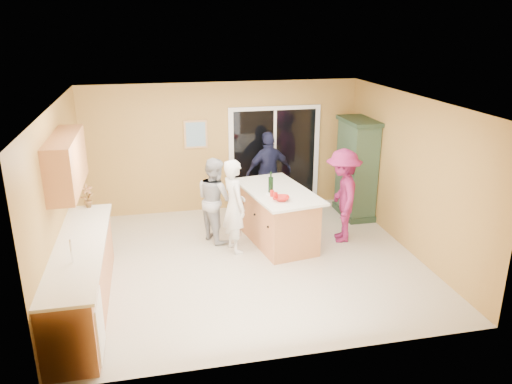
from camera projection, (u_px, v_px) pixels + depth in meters
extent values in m
plane|color=beige|center=(248.00, 261.00, 8.14)|extent=(5.50, 5.50, 0.00)
cube|color=silver|center=(247.00, 101.00, 7.29)|extent=(5.50, 5.00, 0.10)
cube|color=#D6AD58|center=(224.00, 147.00, 10.02)|extent=(5.50, 0.10, 2.60)
cube|color=#D6AD58|center=(293.00, 256.00, 5.40)|extent=(5.50, 0.10, 2.60)
cube|color=#D6AD58|center=(60.00, 198.00, 7.16)|extent=(0.10, 5.00, 2.60)
cube|color=#D6AD58|center=(410.00, 175.00, 8.26)|extent=(0.10, 5.00, 2.60)
cube|color=#C3794B|center=(82.00, 279.00, 6.67)|extent=(0.60, 3.00, 0.90)
cube|color=white|center=(73.00, 329.00, 5.67)|extent=(0.62, 0.60, 0.72)
cube|color=white|center=(79.00, 247.00, 6.52)|extent=(0.65, 3.05, 0.04)
cylinder|color=silver|center=(71.00, 251.00, 6.00)|extent=(0.02, 0.02, 0.30)
cube|color=#C3794B|center=(66.00, 163.00, 6.82)|extent=(0.35, 1.60, 0.75)
cube|color=white|center=(274.00, 157.00, 10.28)|extent=(1.90, 0.05, 2.10)
cube|color=black|center=(275.00, 157.00, 10.27)|extent=(1.70, 0.03, 1.94)
cube|color=white|center=(275.00, 157.00, 10.27)|extent=(0.06, 0.04, 1.94)
cube|color=silver|center=(282.00, 159.00, 10.30)|extent=(0.02, 0.03, 0.12)
cube|color=tan|center=(196.00, 134.00, 9.79)|extent=(0.46, 0.03, 0.56)
cube|color=teal|center=(196.00, 134.00, 9.78)|extent=(0.38, 0.02, 0.48)
cube|color=#C3794B|center=(277.00, 217.00, 8.71)|extent=(1.10, 1.75, 0.92)
cube|color=white|center=(278.00, 191.00, 8.55)|extent=(1.29, 1.98, 0.04)
cube|color=black|center=(277.00, 239.00, 8.84)|extent=(1.01, 1.65, 0.11)
cube|color=#223726|center=(353.00, 212.00, 10.08)|extent=(0.54, 1.02, 0.12)
cube|color=#334A31|center=(356.00, 169.00, 9.78)|extent=(0.48, 0.96, 1.81)
cube|color=#223726|center=(360.00, 121.00, 9.47)|extent=(0.56, 1.06, 0.08)
imported|color=silver|center=(234.00, 206.00, 8.27)|extent=(0.51, 0.66, 1.60)
imported|color=#AEAEB0|center=(215.00, 199.00, 8.73)|extent=(0.82, 0.90, 1.50)
imported|color=#191C37|center=(269.00, 173.00, 9.97)|extent=(1.04, 0.59, 1.67)
imported|color=maroon|center=(342.00, 196.00, 8.68)|extent=(0.86, 1.19, 1.66)
imported|color=#AE1713|center=(281.00, 198.00, 8.05)|extent=(0.30, 0.30, 0.06)
imported|color=maroon|center=(87.00, 196.00, 7.76)|extent=(0.24, 0.21, 0.39)
cylinder|color=#AE1713|center=(272.00, 193.00, 8.22)|extent=(0.08, 0.08, 0.10)
cylinder|color=#AE1713|center=(275.00, 196.00, 8.09)|extent=(0.09, 0.09, 0.11)
cylinder|color=black|center=(271.00, 185.00, 8.36)|extent=(0.09, 0.09, 0.27)
cylinder|color=black|center=(271.00, 175.00, 8.30)|extent=(0.03, 0.03, 0.10)
cylinder|color=white|center=(271.00, 193.00, 8.36)|extent=(0.19, 0.19, 0.01)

